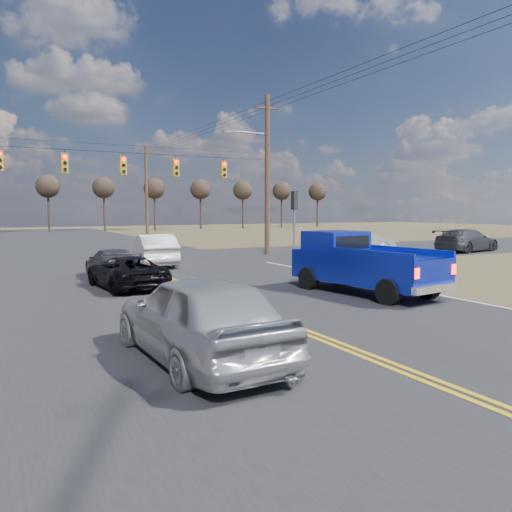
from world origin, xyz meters
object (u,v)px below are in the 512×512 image
white_car_queue (154,250)px  cross_car_east_near (363,242)px  pickup_truck (361,264)px  dgrey_car_queue (112,263)px  cross_car_east_far (467,240)px  silver_suv (198,316)px  black_suv (126,272)px

white_car_queue → cross_car_east_near: white_car_queue is taller
pickup_truck → dgrey_car_queue: size_ratio=1.36×
white_car_queue → cross_car_east_far: bearing=-177.7°
dgrey_car_queue → cross_car_east_near: bearing=-162.6°
dgrey_car_queue → cross_car_east_far: (24.32, 2.03, 0.16)m
silver_suv → cross_car_east_near: silver_suv is taller
pickup_truck → black_suv: pickup_truck is taller
black_suv → cross_car_east_near: size_ratio=1.00×
silver_suv → dgrey_car_queue: 12.67m
white_car_queue → cross_car_east_near: 15.18m
dgrey_car_queue → cross_car_east_far: bearing=-174.2°
pickup_truck → white_car_queue: pickup_truck is taller
pickup_truck → white_car_queue: size_ratio=1.18×
silver_suv → cross_car_east_near: size_ratio=1.17×
cross_car_east_near → white_car_queue: bearing=104.1°
cross_car_east_far → white_car_queue: bearing=75.5°
cross_car_east_near → dgrey_car_queue: bearing=114.7°
pickup_truck → silver_suv: pickup_truck is taller
pickup_truck → dgrey_car_queue: pickup_truck is taller
black_suv → white_car_queue: 7.50m
silver_suv → black_suv: (0.86, 9.56, -0.26)m
dgrey_car_queue → white_car_queue: bearing=-126.7°
black_suv → silver_suv: bearing=79.6°
black_suv → dgrey_car_queue: (0.13, 3.08, 0.02)m
cross_car_east_near → cross_car_east_far: size_ratio=0.80×
silver_suv → cross_car_east_far: 29.25m
pickup_truck → dgrey_car_queue: bearing=123.2°
pickup_truck → cross_car_east_near: size_ratio=1.35×
dgrey_car_queue → cross_car_east_near: size_ratio=1.00×
dgrey_car_queue → cross_car_east_near: cross_car_east_near is taller
silver_suv → cross_car_east_far: bearing=-152.3°
silver_suv → dgrey_car_queue: (0.99, 12.63, -0.23)m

